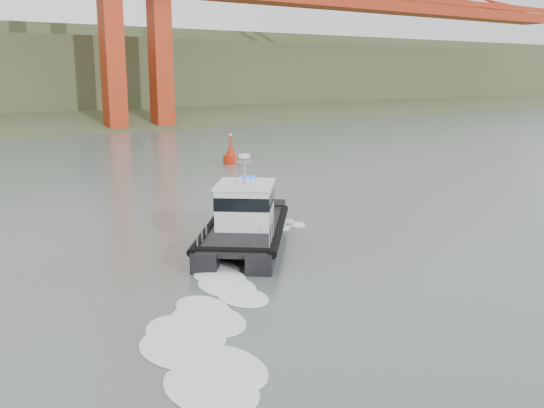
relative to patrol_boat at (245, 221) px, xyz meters
The scene contains 3 objects.
ground 9.79m from the patrol_boat, 89.26° to the right, with size 400.00×400.00×0.00m, color slate.
patrol_boat is the anchor object (origin of this frame).
nav_buoy 29.17m from the patrol_boat, 59.99° to the left, with size 1.55×1.55×3.23m.
Camera 1 is at (-17.05, -16.70, 9.02)m, focal length 40.00 mm.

